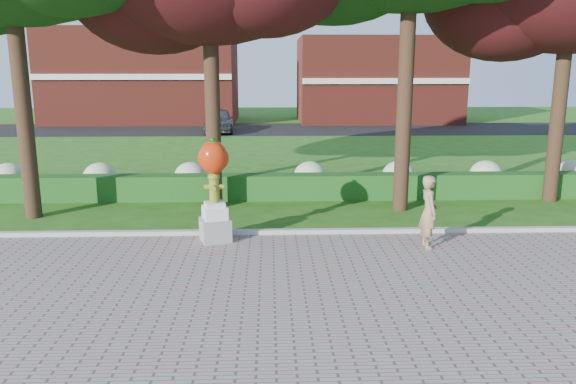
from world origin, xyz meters
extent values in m
plane|color=#295415|center=(0.00, 0.00, 0.00)|extent=(100.00, 100.00, 0.00)
cube|color=#ADADA5|center=(0.00, 3.00, 0.07)|extent=(40.00, 0.18, 0.15)
cube|color=#144916|center=(0.00, 7.00, 0.40)|extent=(24.00, 0.70, 0.80)
ellipsoid|color=#B7BF92|center=(-9.00, 8.00, 0.55)|extent=(1.10, 1.10, 0.99)
ellipsoid|color=#B7BF92|center=(-6.00, 8.00, 0.55)|extent=(1.10, 1.10, 0.99)
ellipsoid|color=#B7BF92|center=(-3.00, 8.00, 0.55)|extent=(1.10, 1.10, 0.99)
ellipsoid|color=#B7BF92|center=(1.00, 8.00, 0.55)|extent=(1.10, 1.10, 0.99)
ellipsoid|color=#B7BF92|center=(4.00, 8.00, 0.55)|extent=(1.10, 1.10, 0.99)
ellipsoid|color=#B7BF92|center=(7.00, 8.00, 0.55)|extent=(1.10, 1.10, 0.99)
ellipsoid|color=#B7BF92|center=(10.00, 8.00, 0.55)|extent=(1.10, 1.10, 0.99)
cube|color=black|center=(0.00, 28.00, 0.01)|extent=(50.00, 8.00, 0.02)
cube|color=maroon|center=(-10.00, 34.00, 3.50)|extent=(14.00, 8.00, 7.00)
cube|color=maroon|center=(8.00, 34.00, 3.20)|extent=(12.00, 8.00, 6.40)
cylinder|color=black|center=(-7.00, 5.00, 3.36)|extent=(0.44, 0.44, 6.72)
cylinder|color=black|center=(-2.00, 6.00, 3.08)|extent=(0.44, 0.44, 6.16)
cylinder|color=black|center=(3.50, 5.50, 3.64)|extent=(0.44, 0.44, 7.28)
cylinder|color=black|center=(8.50, 6.50, 2.94)|extent=(0.44, 0.44, 5.88)
cube|color=gray|center=(-1.67, 2.50, 0.31)|extent=(0.84, 0.84, 0.54)
cube|color=silver|center=(-1.67, 2.50, 0.73)|extent=(0.68, 0.68, 0.30)
cube|color=silver|center=(-1.67, 2.50, 0.94)|extent=(0.54, 0.54, 0.11)
cylinder|color=olive|center=(-1.67, 2.50, 1.30)|extent=(0.24, 0.24, 0.61)
ellipsoid|color=olive|center=(-1.67, 2.50, 1.60)|extent=(0.28, 0.28, 0.20)
cylinder|color=olive|center=(-1.84, 2.50, 1.36)|extent=(0.13, 0.12, 0.12)
cylinder|color=olive|center=(-1.50, 2.50, 1.36)|extent=(0.13, 0.12, 0.12)
cylinder|color=olive|center=(-1.67, 2.34, 1.36)|extent=(0.13, 0.13, 0.13)
cylinder|color=olive|center=(-1.67, 2.50, 1.69)|extent=(0.09, 0.09, 0.05)
ellipsoid|color=#BA2B09|center=(-1.67, 2.50, 2.07)|extent=(0.68, 0.61, 0.79)
ellipsoid|color=#BA2B09|center=(-1.86, 2.50, 2.05)|extent=(0.33, 0.33, 0.50)
ellipsoid|color=#BA2B09|center=(-1.47, 2.50, 2.05)|extent=(0.33, 0.33, 0.50)
cylinder|color=#1D5112|center=(-1.67, 2.50, 2.46)|extent=(0.11, 0.11, 0.13)
ellipsoid|color=#1D5112|center=(-1.67, 2.50, 2.43)|extent=(0.26, 0.26, 0.09)
imported|color=#9F7B5B|center=(3.28, 1.82, 0.89)|extent=(0.44, 0.64, 1.69)
imported|color=#383A3F|center=(-3.67, 26.14, 0.79)|extent=(2.15, 4.65, 1.54)
camera|label=1|loc=(-0.35, -10.51, 4.10)|focal=35.00mm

